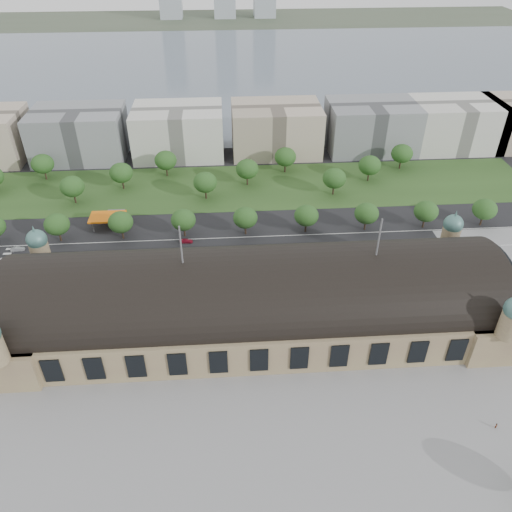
{
  "coord_description": "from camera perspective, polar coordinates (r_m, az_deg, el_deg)",
  "views": [
    {
      "loc": [
        -7.23,
        -113.54,
        107.89
      ],
      "look_at": [
        1.77,
        17.89,
        14.0
      ],
      "focal_mm": 35.0,
      "sensor_mm": 36.0,
      "label": 1
    }
  ],
  "objects": [
    {
      "name": "ground",
      "position": [
        156.79,
        -0.2,
        -8.0
      ],
      "size": [
        900.0,
        900.0,
        0.0
      ],
      "primitive_type": "plane",
      "color": "black",
      "rests_on": "ground"
    },
    {
      "name": "station",
      "position": [
        149.91,
        -0.21,
        -5.15
      ],
      "size": [
        150.0,
        48.4,
        44.3
      ],
      "color": "#96885D",
      "rests_on": "ground"
    },
    {
      "name": "plaza_south",
      "position": [
        129.51,
        5.91,
        -21.24
      ],
      "size": [
        190.0,
        48.0,
        0.12
      ],
      "primitive_type": "cube",
      "color": "gray",
      "rests_on": "ground"
    },
    {
      "name": "road_slab",
      "position": [
        186.46,
        -7.12,
        -0.19
      ],
      "size": [
        260.0,
        26.0,
        0.1
      ],
      "primitive_type": "cube",
      "color": "black",
      "rests_on": "ground"
    },
    {
      "name": "grass_belt",
      "position": [
        233.15,
        -5.43,
        7.75
      ],
      "size": [
        300.0,
        45.0,
        0.1
      ],
      "primitive_type": "cube",
      "color": "#2A491D",
      "rests_on": "ground"
    },
    {
      "name": "petrol_station",
      "position": [
        212.53,
        -16.11,
        4.38
      ],
      "size": [
        14.0,
        13.0,
        5.05
      ],
      "color": "orange",
      "rests_on": "ground"
    },
    {
      "name": "lake",
      "position": [
        425.51,
        -3.01,
        20.75
      ],
      "size": [
        700.0,
        320.0,
        0.08
      ],
      "primitive_type": "cube",
      "color": "slate",
      "rests_on": "ground"
    },
    {
      "name": "far_shore",
      "position": [
        621.02,
        -3.53,
        25.42
      ],
      "size": [
        700.0,
        120.0,
        0.14
      ],
      "primitive_type": "cube",
      "color": "#44513D",
      "rests_on": "ground"
    },
    {
      "name": "office_2",
      "position": [
        274.36,
        -19.55,
        13.01
      ],
      "size": [
        45.0,
        32.0,
        24.0
      ],
      "primitive_type": "cube",
      "color": "gray",
      "rests_on": "ground"
    },
    {
      "name": "office_3",
      "position": [
        265.51,
        -8.83,
        13.9
      ],
      "size": [
        45.0,
        32.0,
        24.0
      ],
      "primitive_type": "cube",
      "color": "silver",
      "rests_on": "ground"
    },
    {
      "name": "office_4",
      "position": [
        265.93,
        2.29,
        14.31
      ],
      "size": [
        45.0,
        32.0,
        24.0
      ],
      "primitive_type": "cube",
      "color": "#BEAC95",
      "rests_on": "ground"
    },
    {
      "name": "office_5",
      "position": [
        275.57,
        13.02,
        14.23
      ],
      "size": [
        45.0,
        32.0,
        24.0
      ],
      "primitive_type": "cube",
      "color": "gray",
      "rests_on": "ground"
    },
    {
      "name": "office_6",
      "position": [
        291.4,
        21.8,
        13.8
      ],
      "size": [
        45.0,
        32.0,
        24.0
      ],
      "primitive_type": "cube",
      "color": "silver",
      "rests_on": "ground"
    },
    {
      "name": "tree_row_2",
      "position": [
        205.0,
        -21.8,
        3.37
      ],
      "size": [
        9.6,
        9.6,
        11.52
      ],
      "color": "#2D2116",
      "rests_on": "ground"
    },
    {
      "name": "tree_row_3",
      "position": [
        198.72,
        -15.22,
        3.75
      ],
      "size": [
        9.6,
        9.6,
        11.52
      ],
      "color": "#2D2116",
      "rests_on": "ground"
    },
    {
      "name": "tree_row_4",
      "position": [
        195.22,
        -8.3,
        4.1
      ],
      "size": [
        9.6,
        9.6,
        11.52
      ],
      "color": "#2D2116",
      "rests_on": "ground"
    },
    {
      "name": "tree_row_5",
      "position": [
        194.63,
        -1.23,
        4.39
      ],
      "size": [
        9.6,
        9.6,
        11.52
      ],
      "color": "#2D2116",
      "rests_on": "ground"
    },
    {
      "name": "tree_row_6",
      "position": [
        196.99,
        5.78,
        4.62
      ],
      "size": [
        9.6,
        9.6,
        11.52
      ],
      "color": "#2D2116",
      "rests_on": "ground"
    },
    {
      "name": "tree_row_7",
      "position": [
        202.19,
        12.53,
        4.77
      ],
      "size": [
        9.6,
        9.6,
        11.52
      ],
      "color": "#2D2116",
      "rests_on": "ground"
    },
    {
      "name": "tree_row_8",
      "position": [
        210.01,
        18.87,
        4.85
      ],
      "size": [
        9.6,
        9.6,
        11.52
      ],
      "color": "#2D2116",
      "rests_on": "ground"
    },
    {
      "name": "tree_row_9",
      "position": [
        220.19,
        24.68,
        4.87
      ],
      "size": [
        9.6,
        9.6,
        11.52
      ],
      "color": "#2D2116",
      "rests_on": "ground"
    },
    {
      "name": "tree_belt_2",
      "position": [
        256.5,
        -23.21,
        9.66
      ],
      "size": [
        10.4,
        10.4,
        12.48
      ],
      "color": "#2D2116",
      "rests_on": "ground"
    },
    {
      "name": "tree_belt_3",
      "position": [
        230.05,
        -20.28,
        7.46
      ],
      "size": [
        10.4,
        10.4,
        12.48
      ],
      "color": "#2D2116",
      "rests_on": "ground"
    },
    {
      "name": "tree_belt_4",
      "position": [
        235.89,
        -15.16,
        9.17
      ],
      "size": [
        10.4,
        10.4,
        12.48
      ],
      "color": "#2D2116",
      "rests_on": "ground"
    },
    {
      "name": "tree_belt_5",
      "position": [
        243.67,
        -10.29,
        10.71
      ],
      "size": [
        10.4,
        10.4,
        12.48
      ],
      "color": "#2D2116",
      "rests_on": "ground"
    },
    {
      "name": "tree_belt_6",
      "position": [
        220.62,
        -5.83,
        8.38
      ],
      "size": [
        10.4,
        10.4,
        12.48
      ],
      "color": "#2D2116",
      "rests_on": "ground"
    },
    {
      "name": "tree_belt_7",
      "position": [
        231.43,
        -1.02,
        9.91
      ],
      "size": [
        10.4,
        10.4,
        12.48
      ],
      "color": "#2D2116",
      "rests_on": "ground"
    },
    {
      "name": "tree_belt_8",
      "position": [
        243.84,
        3.38,
        11.24
      ],
      "size": [
        10.4,
        10.4,
        12.48
      ],
      "color": "#2D2116",
      "rests_on": "ground"
    },
    {
      "name": "tree_belt_9",
      "position": [
        225.66,
        8.95,
        8.77
      ],
      "size": [
        10.4,
        10.4,
        12.48
      ],
      "color": "#2D2116",
      "rests_on": "ground"
    },
    {
      "name": "tree_belt_10",
      "position": [
        240.78,
        12.87,
        10.07
      ],
      "size": [
        10.4,
        10.4,
        12.48
      ],
      "color": "#2D2116",
      "rests_on": "ground"
    },
    {
      "name": "tree_belt_11",
      "position": [
        256.99,
        16.35,
        11.18
      ],
      "size": [
        10.4,
        10.4,
        12.48
      ],
      "color": "#2D2116",
      "rests_on": "ground"
    },
    {
      "name": "traffic_car_1",
      "position": [
        208.71,
        -25.58,
        0.73
      ],
      "size": [
        5.1,
        2.25,
        1.63
      ],
      "primitive_type": "imported",
      "rotation": [
        0.0,
        0.0,
        1.68
      ],
      "color": "gray",
      "rests_on": "ground"
    },
    {
      "name": "traffic_car_2",
      "position": [
        193.51,
        -24.42,
        -1.82
      ],
      "size": [
        5.11,
        2.79,
        1.36
      ],
      "primitive_type": "imported",
      "rotation": [
        0.0,
        0.0,
        -1.46
      ],
      "color": "black",
      "rests_on": "ground"
    },
    {
      "name": "traffic_car_3",
      "position": [
        194.84,
        -7.99,
        1.73
      ],
      "size": [
        5.15,
        2.24,
        1.47
      ],
      "primitive_type": "imported",
      "rotation": [
        0.0,
        0.0,
        1.54
      ],
      "color": "maroon",
      "rests_on": "ground"
    },
    {
      "name": "traffic_car_5",
      "position": [
        188.79,
        7.06,
        0.61
      ],
      "size": [
        5.01,
        2.18,
        1.6
      ],
      "primitive_type": "imported",
      "rotation": [
        0.0,
        0.0,
        1.67
      ],
      "color": "slate",
      "rests_on": "ground"
    },
    {
      "name": "traffic_car_6",
      "position": [
        200.02,
        21.94,
        0.18
      ],
      "size": [
        5.37,
        2.81,
        1.44
      ],
      "primitive_type": "imported",
      "rotation": [
        0.0,
        0.0,
        -1.49
      ],
      "color": "silver",
      "rests_on": "ground"
    },
    {
      "name": "parked_car_0",
      "position": [
        188.8,
        -25.34,
        -3.05
      ],
      "size": [
        5.04,
        4.47,
        1.66
      ],
      "primitive_type": "imported",
      "rotation": [
        0.0,
        0.0,
        -0.91
      ],
      "color": "black",
      "rests_on": "ground"
    },
    {
      "name": "parked_car_1",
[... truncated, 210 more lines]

